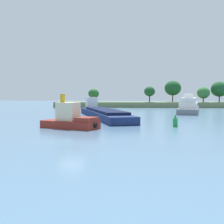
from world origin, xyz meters
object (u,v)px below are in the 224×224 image
object	(u,v)px
tugboat	(71,120)
cargo_barge	(102,113)
white_riverboat	(189,106)
channel_buoy_green	(175,121)

from	to	relation	value
tugboat	cargo_barge	bearing A→B (deg)	83.67
white_riverboat	channel_buoy_green	xyz separation A→B (m)	(-8.30, -34.74, -0.92)
cargo_barge	channel_buoy_green	distance (m)	21.75
cargo_barge	white_riverboat	bearing A→B (deg)	39.10
white_riverboat	cargo_barge	bearing A→B (deg)	-140.90
cargo_barge	white_riverboat	xyz separation A→B (m)	(21.19, 17.22, 0.75)
tugboat	cargo_barge	xyz separation A→B (m)	(2.29, 20.65, -0.26)
tugboat	cargo_barge	size ratio (longest dim) A/B	0.26
white_riverboat	channel_buoy_green	world-z (taller)	white_riverboat
channel_buoy_green	tugboat	bearing A→B (deg)	-168.33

